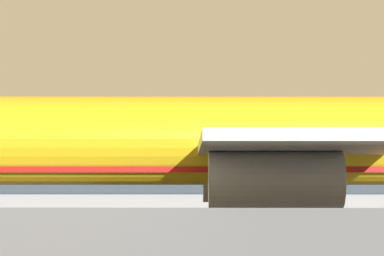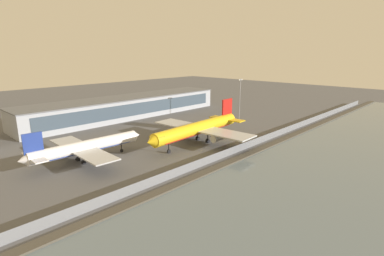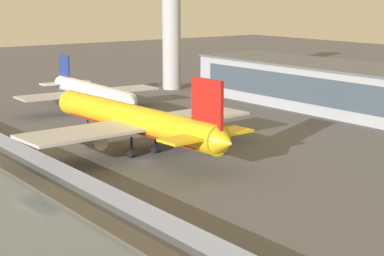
{
  "view_description": "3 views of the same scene",
  "coord_description": "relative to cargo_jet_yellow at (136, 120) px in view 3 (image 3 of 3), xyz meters",
  "views": [
    {
      "loc": [
        -6.78,
        -61.78,
        3.7
      ],
      "look_at": [
        -10.1,
        3.21,
        6.96
      ],
      "focal_mm": 105.0,
      "sensor_mm": 36.0,
      "label": 1
    },
    {
      "loc": [
        -91.74,
        -75.79,
        35.34
      ],
      "look_at": [
        -6.55,
        5.81,
        5.59
      ],
      "focal_mm": 28.0,
      "sensor_mm": 36.0,
      "label": 2
    },
    {
      "loc": [
        91.49,
        -57.03,
        28.46
      ],
      "look_at": [
        -4.49,
        13.85,
        3.4
      ],
      "focal_mm": 60.0,
      "sensor_mm": 36.0,
      "label": 3
    }
  ],
  "objects": [
    {
      "name": "cargo_jet_yellow",
      "position": [
        0.0,
        0.0,
        0.0
      ],
      "size": [
        52.89,
        45.28,
        15.64
      ],
      "color": "yellow",
      "rests_on": "ground"
    },
    {
      "name": "ops_van",
      "position": [
        -53.8,
        23.73,
        -4.69
      ],
      "size": [
        4.82,
        5.41,
        2.48
      ],
      "color": "yellow",
      "rests_on": "ground"
    },
    {
      "name": "shoreline_seawall",
      "position": [
        6.2,
        -22.88,
        -5.72
      ],
      "size": [
        320.0,
        3.0,
        0.5
      ],
      "color": "#474238",
      "rests_on": "ground"
    },
    {
      "name": "perimeter_fence",
      "position": [
        6.2,
        -18.38,
        -4.6
      ],
      "size": [
        280.0,
        0.1,
        2.73
      ],
      "color": "slate",
      "rests_on": "ground"
    },
    {
      "name": "baggage_tug",
      "position": [
        9.81,
        11.0,
        -5.17
      ],
      "size": [
        2.94,
        3.58,
        1.8
      ],
      "color": "#19519E",
      "rests_on": "ground"
    },
    {
      "name": "passenger_jet_white",
      "position": [
        -41.67,
        12.9,
        -1.07
      ],
      "size": [
        41.98,
        35.67,
        12.84
      ],
      "color": "white",
      "rests_on": "ground"
    },
    {
      "name": "ground_plane",
      "position": [
        6.2,
        -2.38,
        -5.97
      ],
      "size": [
        500.0,
        500.0,
        0.0
      ],
      "primitive_type": "plane",
      "color": "#565659"
    },
    {
      "name": "control_tower",
      "position": [
        -61.64,
        50.61,
        18.72
      ],
      "size": [
        10.96,
        10.96,
        43.47
      ],
      "color": "#ADADB2",
      "rests_on": "ground"
    }
  ]
}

